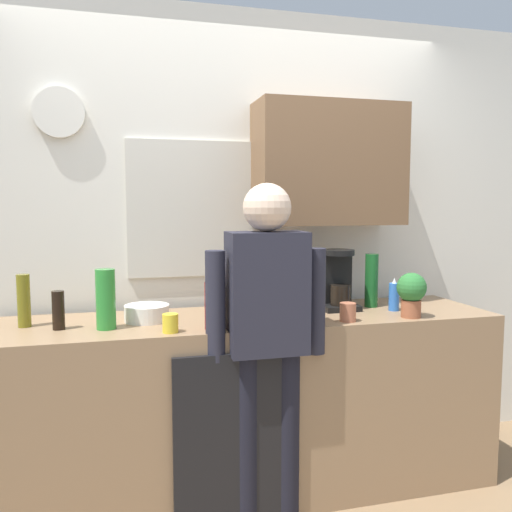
{
  "coord_description": "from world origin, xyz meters",
  "views": [
    {
      "loc": [
        -0.66,
        -2.3,
        1.51
      ],
      "look_at": [
        0.01,
        0.25,
        1.25
      ],
      "focal_mm": 37.15,
      "sensor_mm": 36.0,
      "label": 1
    }
  ],
  "objects_px": {
    "dish_soap": "(394,296)",
    "cup_terracotta_mug": "(348,312)",
    "bottle_green_wine": "(371,280)",
    "bottle_red_vinegar": "(211,306)",
    "cup_yellow_cup": "(170,323)",
    "potted_plant": "(411,292)",
    "person_at_sink": "(267,325)",
    "bottle_dark_sauce": "(58,310)",
    "bottle_olive_oil": "(24,301)",
    "coffee_maker": "(336,282)",
    "bottle_clear_soda": "(106,299)",
    "mixing_bowl": "(147,313)"
  },
  "relations": [
    {
      "from": "cup_terracotta_mug",
      "to": "dish_soap",
      "type": "bearing_deg",
      "value": 27.09
    },
    {
      "from": "coffee_maker",
      "to": "bottle_red_vinegar",
      "type": "relative_size",
      "value": 1.5
    },
    {
      "from": "bottle_clear_soda",
      "to": "dish_soap",
      "type": "relative_size",
      "value": 1.56
    },
    {
      "from": "coffee_maker",
      "to": "bottle_clear_soda",
      "type": "height_order",
      "value": "coffee_maker"
    },
    {
      "from": "bottle_red_vinegar",
      "to": "cup_terracotta_mug",
      "type": "distance_m",
      "value": 0.68
    },
    {
      "from": "bottle_clear_soda",
      "to": "bottle_red_vinegar",
      "type": "relative_size",
      "value": 1.27
    },
    {
      "from": "mixing_bowl",
      "to": "cup_terracotta_mug",
      "type": "bearing_deg",
      "value": -15.28
    },
    {
      "from": "cup_yellow_cup",
      "to": "person_at_sink",
      "type": "relative_size",
      "value": 0.05
    },
    {
      "from": "cup_yellow_cup",
      "to": "person_at_sink",
      "type": "bearing_deg",
      "value": -8.1
    },
    {
      "from": "bottle_dark_sauce",
      "to": "potted_plant",
      "type": "distance_m",
      "value": 1.73
    },
    {
      "from": "potted_plant",
      "to": "person_at_sink",
      "type": "bearing_deg",
      "value": -174.81
    },
    {
      "from": "bottle_olive_oil",
      "to": "cup_terracotta_mug",
      "type": "height_order",
      "value": "bottle_olive_oil"
    },
    {
      "from": "bottle_olive_oil",
      "to": "dish_soap",
      "type": "xyz_separation_m",
      "value": [
        1.88,
        -0.1,
        -0.05
      ]
    },
    {
      "from": "bottle_dark_sauce",
      "to": "potted_plant",
      "type": "bearing_deg",
      "value": -5.98
    },
    {
      "from": "bottle_red_vinegar",
      "to": "cup_terracotta_mug",
      "type": "height_order",
      "value": "bottle_red_vinegar"
    },
    {
      "from": "bottle_green_wine",
      "to": "bottle_red_vinegar",
      "type": "distance_m",
      "value": 1.01
    },
    {
      "from": "coffee_maker",
      "to": "bottle_red_vinegar",
      "type": "distance_m",
      "value": 0.81
    },
    {
      "from": "coffee_maker",
      "to": "cup_terracotta_mug",
      "type": "xyz_separation_m",
      "value": [
        -0.07,
        -0.32,
        -0.1
      ]
    },
    {
      "from": "bottle_dark_sauce",
      "to": "cup_yellow_cup",
      "type": "height_order",
      "value": "bottle_dark_sauce"
    },
    {
      "from": "bottle_clear_soda",
      "to": "bottle_dark_sauce",
      "type": "bearing_deg",
      "value": 167.95
    },
    {
      "from": "bottle_dark_sauce",
      "to": "cup_terracotta_mug",
      "type": "bearing_deg",
      "value": -7.68
    },
    {
      "from": "cup_yellow_cup",
      "to": "potted_plant",
      "type": "height_order",
      "value": "potted_plant"
    },
    {
      "from": "cup_yellow_cup",
      "to": "person_at_sink",
      "type": "xyz_separation_m",
      "value": [
        0.44,
        -0.06,
        -0.02
      ]
    },
    {
      "from": "mixing_bowl",
      "to": "dish_soap",
      "type": "height_order",
      "value": "dish_soap"
    },
    {
      "from": "potted_plant",
      "to": "mixing_bowl",
      "type": "bearing_deg",
      "value": 168.88
    },
    {
      "from": "bottle_olive_oil",
      "to": "bottle_red_vinegar",
      "type": "relative_size",
      "value": 1.14
    },
    {
      "from": "mixing_bowl",
      "to": "bottle_red_vinegar",
      "type": "bearing_deg",
      "value": -41.43
    },
    {
      "from": "cup_yellow_cup",
      "to": "dish_soap",
      "type": "xyz_separation_m",
      "value": [
        1.22,
        0.19,
        0.04
      ]
    },
    {
      "from": "coffee_maker",
      "to": "cup_yellow_cup",
      "type": "relative_size",
      "value": 3.88
    },
    {
      "from": "mixing_bowl",
      "to": "potted_plant",
      "type": "distance_m",
      "value": 1.34
    },
    {
      "from": "bottle_green_wine",
      "to": "person_at_sink",
      "type": "xyz_separation_m",
      "value": [
        -0.72,
        -0.38,
        -0.13
      ]
    },
    {
      "from": "bottle_olive_oil",
      "to": "mixing_bowl",
      "type": "xyz_separation_m",
      "value": [
        0.57,
        -0.02,
        -0.08
      ]
    },
    {
      "from": "bottle_dark_sauce",
      "to": "mixing_bowl",
      "type": "xyz_separation_m",
      "value": [
        0.4,
        0.08,
        -0.05
      ]
    },
    {
      "from": "cup_terracotta_mug",
      "to": "mixing_bowl",
      "type": "distance_m",
      "value": 1.0
    },
    {
      "from": "potted_plant",
      "to": "dish_soap",
      "type": "distance_m",
      "value": 0.18
    },
    {
      "from": "potted_plant",
      "to": "person_at_sink",
      "type": "relative_size",
      "value": 0.14
    },
    {
      "from": "potted_plant",
      "to": "bottle_dark_sauce",
      "type": "bearing_deg",
      "value": 174.02
    },
    {
      "from": "bottle_dark_sauce",
      "to": "person_at_sink",
      "type": "xyz_separation_m",
      "value": [
        0.93,
        -0.25,
        -0.07
      ]
    },
    {
      "from": "bottle_green_wine",
      "to": "bottle_dark_sauce",
      "type": "relative_size",
      "value": 1.67
    },
    {
      "from": "bottle_clear_soda",
      "to": "mixing_bowl",
      "type": "xyz_separation_m",
      "value": [
        0.19,
        0.12,
        -0.1
      ]
    },
    {
      "from": "bottle_olive_oil",
      "to": "bottle_dark_sauce",
      "type": "bearing_deg",
      "value": -30.71
    },
    {
      "from": "bottle_red_vinegar",
      "to": "bottle_olive_oil",
      "type": "bearing_deg",
      "value": 162.57
    },
    {
      "from": "dish_soap",
      "to": "cup_terracotta_mug",
      "type": "bearing_deg",
      "value": -152.91
    },
    {
      "from": "bottle_dark_sauce",
      "to": "dish_soap",
      "type": "relative_size",
      "value": 1.0
    },
    {
      "from": "bottle_red_vinegar",
      "to": "potted_plant",
      "type": "relative_size",
      "value": 0.96
    },
    {
      "from": "bottle_dark_sauce",
      "to": "potted_plant",
      "type": "relative_size",
      "value": 0.78
    },
    {
      "from": "bottle_green_wine",
      "to": "potted_plant",
      "type": "relative_size",
      "value": 1.3
    },
    {
      "from": "bottle_green_wine",
      "to": "bottle_dark_sauce",
      "type": "xyz_separation_m",
      "value": [
        -1.65,
        -0.13,
        -0.06
      ]
    },
    {
      "from": "bottle_red_vinegar",
      "to": "potted_plant",
      "type": "xyz_separation_m",
      "value": [
        1.03,
        -0.01,
        0.02
      ]
    },
    {
      "from": "coffee_maker",
      "to": "dish_soap",
      "type": "relative_size",
      "value": 1.83
    }
  ]
}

